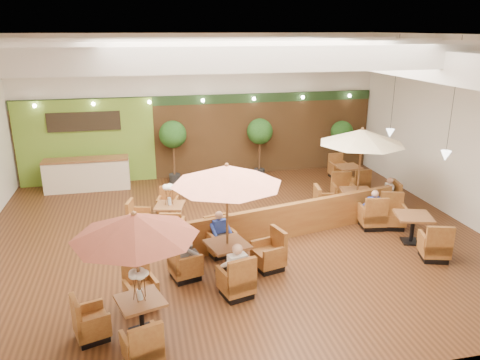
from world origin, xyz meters
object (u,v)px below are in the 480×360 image
object	(u,v)px
diner_1	(220,229)
table_4	(412,229)
booth_divider	(291,220)
table_1	(227,201)
table_0	(133,248)
table_5	(348,176)
service_counter	(87,174)
topiary_2	(342,134)
diner_2	(184,249)
diner_4	(387,191)
table_2	(360,157)
table_3	(162,214)
topiary_0	(173,137)
diner_0	(236,265)
topiary_1	(260,134)
diner_3	(373,205)

from	to	relation	value
diner_1	table_4	bearing A→B (deg)	160.69
booth_divider	table_1	world-z (taller)	table_1
table_0	table_5	world-z (taller)	table_0
service_counter	topiary_2	bearing A→B (deg)	1.15
diner_2	table_4	bearing A→B (deg)	83.99
service_counter	diner_4	size ratio (longest dim) A/B	4.19
table_2	diner_2	world-z (taller)	table_2
table_5	diner_1	xyz separation A→B (m)	(-5.73, -4.64, 0.38)
service_counter	table_5	world-z (taller)	service_counter
table_0	table_1	world-z (taller)	table_1
table_3	table_4	distance (m)	7.11
diner_1	diner_4	size ratio (longest dim) A/B	1.03
table_1	diner_4	world-z (taller)	table_1
table_3	table_4	world-z (taller)	table_3
topiary_0	diner_1	world-z (taller)	topiary_0
topiary_0	diner_0	xyz separation A→B (m)	(0.65, -8.41, -1.01)
table_3	topiary_0	size ratio (longest dim) A/B	1.06
diner_1	diner_4	bearing A→B (deg)	-177.82
diner_2	table_0	bearing A→B (deg)	-41.60
service_counter	diner_2	distance (m)	7.72
table_3	topiary_2	distance (m)	8.75
topiary_1	diner_0	world-z (taller)	topiary_1
diner_1	diner_2	xyz separation A→B (m)	(-1.02, -1.02, 0.03)
service_counter	topiary_1	bearing A→B (deg)	1.75
diner_3	topiary_0	bearing A→B (deg)	133.67
table_0	diner_2	bearing A→B (deg)	42.32
diner_0	diner_3	bearing A→B (deg)	18.38
table_5	diner_0	xyz separation A→B (m)	(-5.73, -6.69, 0.41)
topiary_1	topiary_2	distance (m)	3.45
table_4	table_5	size ratio (longest dim) A/B	1.16
diner_4	topiary_0	bearing A→B (deg)	68.53
table_0	diner_0	world-z (taller)	table_0
table_1	diner_2	distance (m)	1.52
table_1	topiary_1	bearing A→B (deg)	54.89
diner_3	topiary_2	bearing A→B (deg)	75.61
booth_divider	diner_0	xyz separation A→B (m)	(-2.15, -2.72, 0.27)
table_0	diner_2	world-z (taller)	table_0
table_1	diner_0	world-z (taller)	table_1
booth_divider	diner_3	bearing A→B (deg)	-12.36
table_5	diner_2	distance (m)	8.82
table_4	diner_3	world-z (taller)	diner_3
diner_0	diner_3	size ratio (longest dim) A/B	1.11
table_1	topiary_1	distance (m)	7.87
diner_4	booth_divider	bearing A→B (deg)	121.20
topiary_2	diner_2	distance (m)	10.34
table_2	diner_0	world-z (taller)	table_2
booth_divider	topiary_0	world-z (taller)	topiary_0
service_counter	table_1	world-z (taller)	table_1
service_counter	diner_1	xyz separation A→B (m)	(3.83, -6.16, 0.15)
topiary_1	diner_2	world-z (taller)	topiary_1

